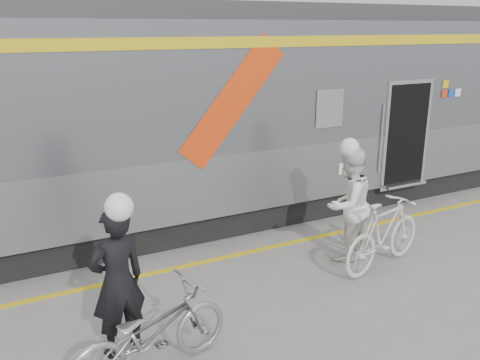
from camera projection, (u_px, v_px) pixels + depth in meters
ground at (315, 315)px, 6.77m from camera, size 90.00×90.00×0.00m
train at (278, 108)px, 10.58m from camera, size 24.00×3.17×4.10m
safety_strip at (241, 254)px, 8.60m from camera, size 24.00×0.12×0.01m
man at (117, 282)px, 5.77m from camera, size 0.74×0.56×1.82m
bicycle_left at (151, 333)px, 5.51m from camera, size 2.00×1.02×1.00m
woman at (348, 204)px, 8.21m from camera, size 1.05×0.90×1.87m
bicycle_right at (384, 234)px, 7.98m from camera, size 1.96×0.96×1.13m
helmet_man at (110, 193)px, 5.46m from camera, size 0.32×0.32×0.32m
helmet_woman at (352, 139)px, 7.89m from camera, size 0.30×0.30×0.30m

